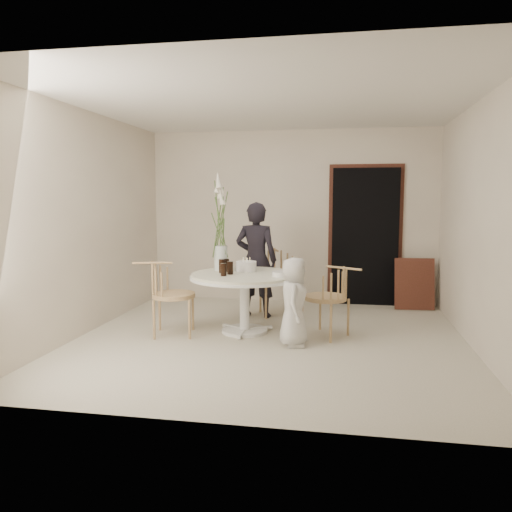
% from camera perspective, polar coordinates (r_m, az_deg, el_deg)
% --- Properties ---
extents(ground, '(4.50, 4.50, 0.00)m').
position_cam_1_polar(ground, '(5.93, 1.58, -9.47)').
color(ground, beige).
rests_on(ground, ground).
extents(room_shell, '(4.50, 4.50, 4.50)m').
position_cam_1_polar(room_shell, '(5.70, 1.63, 6.38)').
color(room_shell, white).
rests_on(room_shell, ground).
extents(doorway, '(1.00, 0.10, 2.10)m').
position_cam_1_polar(doorway, '(7.85, 12.35, 2.14)').
color(doorway, black).
rests_on(doorway, ground).
extents(door_trim, '(1.12, 0.03, 2.22)m').
position_cam_1_polar(door_trim, '(7.89, 12.35, 2.60)').
color(door_trim, maroon).
rests_on(door_trim, ground).
extents(table, '(1.33, 1.33, 0.73)m').
position_cam_1_polar(table, '(6.09, -1.32, -3.09)').
color(table, white).
rests_on(table, ground).
extents(picture_frame, '(0.58, 0.21, 0.76)m').
position_cam_1_polar(picture_frame, '(7.76, 17.66, -3.06)').
color(picture_frame, maroon).
rests_on(picture_frame, ground).
extents(chair_far, '(0.63, 0.66, 0.93)m').
position_cam_1_polar(chair_far, '(7.13, 2.33, -1.79)').
color(chair_far, tan).
rests_on(chair_far, ground).
extents(chair_right, '(0.65, 0.63, 0.87)m').
position_cam_1_polar(chair_right, '(5.92, 8.96, -4.00)').
color(chair_right, tan).
rests_on(chair_right, ground).
extents(chair_left, '(0.59, 0.56, 0.90)m').
position_cam_1_polar(chair_left, '(6.09, -10.59, -3.55)').
color(chair_left, tan).
rests_on(chair_left, ground).
extents(girl, '(0.61, 0.42, 1.59)m').
position_cam_1_polar(girl, '(6.89, 0.02, -0.43)').
color(girl, black).
rests_on(girl, ground).
extents(boy, '(0.35, 0.51, 1.00)m').
position_cam_1_polar(boy, '(5.58, 4.34, -5.25)').
color(boy, silver).
rests_on(boy, ground).
extents(birthday_cake, '(0.26, 0.26, 0.17)m').
position_cam_1_polar(birthday_cake, '(6.28, -1.13, -1.18)').
color(birthday_cake, silver).
rests_on(birthday_cake, table).
extents(cola_tumbler_a, '(0.09, 0.09, 0.16)m').
position_cam_1_polar(cola_tumbler_a, '(6.02, -2.98, -1.37)').
color(cola_tumbler_a, black).
rests_on(cola_tumbler_a, table).
extents(cola_tumbler_b, '(0.08, 0.08, 0.15)m').
position_cam_1_polar(cola_tumbler_b, '(5.90, -3.73, -1.56)').
color(cola_tumbler_b, black).
rests_on(cola_tumbler_b, table).
extents(cola_tumbler_c, '(0.10, 0.10, 0.17)m').
position_cam_1_polar(cola_tumbler_c, '(6.13, -3.90, -1.15)').
color(cola_tumbler_c, black).
rests_on(cola_tumbler_c, table).
extents(cola_tumbler_d, '(0.10, 0.10, 0.16)m').
position_cam_1_polar(cola_tumbler_d, '(6.26, -3.43, -1.04)').
color(cola_tumbler_d, black).
rests_on(cola_tumbler_d, table).
extents(plate_stack, '(0.30, 0.30, 0.06)m').
position_cam_1_polar(plate_stack, '(5.86, 2.97, -2.07)').
color(plate_stack, white).
rests_on(plate_stack, table).
extents(flower_vase, '(0.17, 0.17, 1.24)m').
position_cam_1_polar(flower_vase, '(6.33, -4.08, 3.00)').
color(flower_vase, silver).
rests_on(flower_vase, table).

